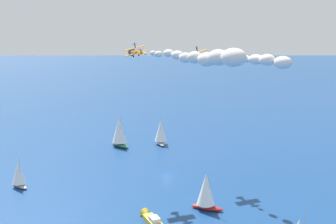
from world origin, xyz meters
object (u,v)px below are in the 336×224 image
at_px(wingwalker_lead, 135,45).
at_px(biplane_wingman, 198,56).
at_px(biplane_lead, 136,52).
at_px(motorboat_near_centre, 151,219).
at_px(wingwalker_wingman, 197,49).
at_px(sailboat_ahead, 161,132).
at_px(sailboat_mid_cluster, 19,174).
at_px(sailboat_inshore, 119,132).
at_px(sailboat_trailing, 206,191).

bearing_deg(wingwalker_lead, biplane_wingman, 35.81).
height_order(biplane_lead, biplane_wingman, biplane_lead).
bearing_deg(motorboat_near_centre, biplane_lead, 111.00).
distance_m(biplane_lead, wingwalker_wingman, 20.18).
bearing_deg(wingwalker_wingman, biplane_lead, -144.33).
distance_m(sailboat_ahead, biplane_wingman, 48.47).
bearing_deg(wingwalker_lead, wingwalker_wingman, 35.74).
bearing_deg(sailboat_mid_cluster, biplane_lead, 18.97).
height_order(sailboat_inshore, wingwalker_wingman, wingwalker_wingman).
bearing_deg(sailboat_ahead, motorboat_near_centre, -80.46).
bearing_deg(motorboat_near_centre, sailboat_ahead, 99.54).
xyz_separation_m(biplane_wingman, wingwalker_wingman, (-0.34, -0.27, 2.15)).
distance_m(sailboat_inshore, sailboat_ahead, 17.03).
distance_m(sailboat_inshore, sailboat_mid_cluster, 50.64).
bearing_deg(wingwalker_wingman, biplane_wingman, 39.03).
relative_size(sailboat_trailing, sailboat_ahead, 0.93).
xyz_separation_m(motorboat_near_centre, sailboat_ahead, (-11.68, 69.50, 4.51)).
bearing_deg(sailboat_ahead, wingwalker_lead, -88.48).
relative_size(sailboat_inshore, wingwalker_wingman, 7.48).
bearing_deg(sailboat_ahead, wingwalker_wingman, -60.19).
bearing_deg(sailboat_trailing, sailboat_inshore, 126.50).
relative_size(sailboat_inshore, sailboat_mid_cluster, 1.50).
relative_size(wingwalker_lead, biplane_wingman, 0.23).
bearing_deg(biplane_wingman, motorboat_near_centre, -99.58).
distance_m(sailboat_mid_cluster, biplane_wingman, 64.62).
bearing_deg(sailboat_inshore, sailboat_mid_cluster, -108.22).
xyz_separation_m(sailboat_ahead, wingwalker_wingman, (17.86, -31.17, 34.77)).
height_order(sailboat_inshore, sailboat_ahead, sailboat_inshore).
bearing_deg(sailboat_mid_cluster, wingwalker_lead, 18.73).
relative_size(sailboat_ahead, biplane_lead, 1.72).
bearing_deg(motorboat_near_centre, wingwalker_wingman, 80.84).
xyz_separation_m(motorboat_near_centre, biplane_lead, (-10.20, 26.58, 38.56)).
distance_m(sailboat_mid_cluster, biplane_lead, 49.69).
distance_m(motorboat_near_centre, sailboat_mid_cluster, 46.03).
distance_m(motorboat_near_centre, wingwalker_lead, 49.57).
relative_size(sailboat_inshore, biplane_lead, 1.99).
distance_m(sailboat_trailing, wingwalker_lead, 46.07).
xyz_separation_m(sailboat_ahead, biplane_lead, (1.47, -42.93, 34.05)).
relative_size(motorboat_near_centre, sailboat_mid_cluster, 1.06).
bearing_deg(biplane_wingman, sailboat_trailing, -79.02).
distance_m(sailboat_ahead, sailboat_mid_cluster, 62.87).
distance_m(sailboat_mid_cluster, wingwalker_lead, 50.94).
xyz_separation_m(biplane_lead, wingwalker_lead, (-0.33, -0.27, 2.11)).
height_order(sailboat_mid_cluster, biplane_wingman, biplane_wingman).
relative_size(sailboat_trailing, biplane_lead, 1.60).
height_order(sailboat_inshore, biplane_lead, biplane_lead).
height_order(sailboat_inshore, sailboat_mid_cluster, sailboat_inshore).
height_order(motorboat_near_centre, sailboat_trailing, sailboat_trailing).
relative_size(sailboat_mid_cluster, wingwalker_wingman, 5.00).
distance_m(sailboat_trailing, sailboat_mid_cluster, 55.72).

